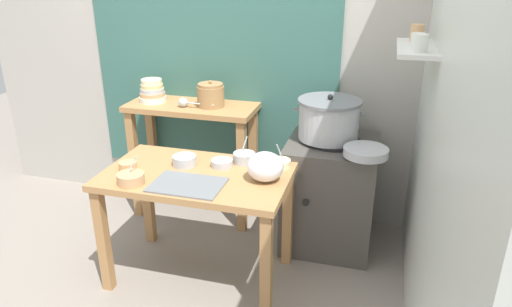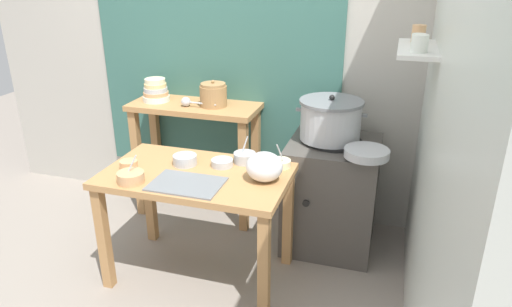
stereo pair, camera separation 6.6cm
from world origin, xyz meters
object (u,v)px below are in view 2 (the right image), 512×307
object	(u,v)px
bowl_stack_enamel	(156,91)
ladle	(187,102)
steamer_pot	(331,120)
prep_bowl_3	(280,163)
prep_bowl_4	(245,157)
prep_bowl_0	(222,162)
prep_bowl_5	(129,164)
clay_pot	(213,95)
serving_tray	(187,184)
stove_block	(331,194)
prep_table	(197,189)
wide_pan	(367,153)
plastic_bag	(264,167)
prep_bowl_1	(185,159)
prep_bowl_2	(131,177)
back_shelf_table	(196,132)

from	to	relation	value
bowl_stack_enamel	ladle	world-z (taller)	bowl_stack_enamel
bowl_stack_enamel	steamer_pot	bearing A→B (deg)	-4.73
prep_bowl_3	prep_bowl_4	xyz separation A→B (m)	(-0.23, -0.00, 0.01)
bowl_stack_enamel	prep_bowl_0	xyz separation A→B (m)	(0.76, -0.61, -0.23)
prep_bowl_3	prep_bowl_5	world-z (taller)	prep_bowl_3
clay_pot	serving_tray	size ratio (longest dim) A/B	0.49
steamer_pot	ladle	size ratio (longest dim) A/B	1.69
bowl_stack_enamel	stove_block	bearing A→B (deg)	-5.43
prep_table	prep_bowl_5	distance (m)	0.44
stove_block	serving_tray	bearing A→B (deg)	-132.30
prep_bowl_0	prep_bowl_5	xyz separation A→B (m)	(-0.52, -0.20, 0.01)
bowl_stack_enamel	serving_tray	distance (m)	1.15
steamer_pot	wide_pan	xyz separation A→B (m)	(0.26, -0.25, -0.11)
prep_table	prep_bowl_0	bearing A→B (deg)	49.07
ladle	plastic_bag	world-z (taller)	ladle
plastic_bag	prep_bowl_4	size ratio (longest dim) A/B	1.30
steamer_pot	clay_pot	world-z (taller)	clay_pot
prep_bowl_3	prep_bowl_5	distance (m)	0.91
prep_bowl_1	prep_bowl_2	distance (m)	0.37
serving_tray	wide_pan	world-z (taller)	wide_pan
ladle	prep_bowl_4	bearing A→B (deg)	-37.55
clay_pot	plastic_bag	size ratio (longest dim) A/B	0.93
steamer_pot	prep_bowl_5	size ratio (longest dim) A/B	4.42
serving_tray	prep_bowl_2	xyz separation A→B (m)	(-0.31, -0.06, 0.03)
stove_block	prep_bowl_3	distance (m)	0.59
back_shelf_table	stove_block	xyz separation A→B (m)	(1.06, -0.13, -0.30)
prep_bowl_4	clay_pot	bearing A→B (deg)	128.17
prep_table	wide_pan	distance (m)	1.04
stove_block	plastic_bag	size ratio (longest dim) A/B	3.71
prep_bowl_3	prep_bowl_0	bearing A→B (deg)	-164.14
prep_bowl_3	wide_pan	bearing A→B (deg)	17.89
back_shelf_table	wide_pan	bearing A→B (deg)	-15.46
serving_tray	prep_bowl_0	xyz separation A→B (m)	(0.10, 0.30, 0.02)
wide_pan	prep_bowl_1	bearing A→B (deg)	-164.19
ladle	prep_bowl_5	bearing A→B (deg)	-93.88
bowl_stack_enamel	plastic_bag	distance (m)	1.30
prep_bowl_5	stove_block	bearing A→B (deg)	31.11
plastic_bag	wide_pan	size ratio (longest dim) A/B	0.77
prep_table	plastic_bag	world-z (taller)	plastic_bag
prep_bowl_1	prep_bowl_5	world-z (taller)	prep_bowl_1
wide_pan	bowl_stack_enamel	bearing A→B (deg)	167.42
clay_pot	bowl_stack_enamel	xyz separation A→B (m)	(-0.46, 0.00, -0.01)
clay_pot	prep_bowl_0	xyz separation A→B (m)	(0.29, -0.61, -0.24)
serving_tray	prep_bowl_2	bearing A→B (deg)	-168.84
ladle	prep_bowl_4	distance (m)	0.76
clay_pot	prep_bowl_4	xyz separation A→B (m)	(0.41, -0.52, -0.23)
wide_pan	prep_bowl_0	size ratio (longest dim) A/B	2.05
clay_pot	wide_pan	size ratio (longest dim) A/B	0.72
wide_pan	steamer_pot	bearing A→B (deg)	136.81
prep_bowl_3	ladle	bearing A→B (deg)	151.13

